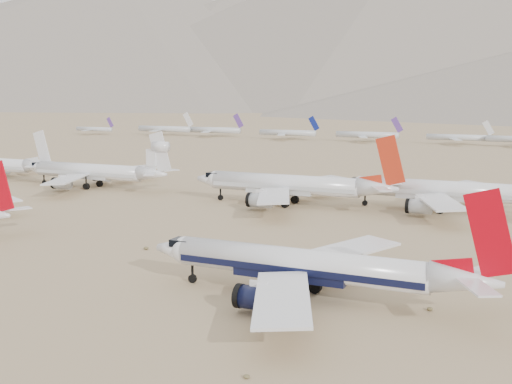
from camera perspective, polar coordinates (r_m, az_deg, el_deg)
ground at (r=96.96m, az=0.49°, el=-8.80°), size 7000.00×7000.00×0.00m
main_airliner at (r=92.11m, az=5.11°, el=-6.63°), size 50.18×49.01×17.71m
row2_gold_tail at (r=166.19m, az=16.55°, el=0.08°), size 52.20×51.05×18.59m
row2_orange_tail at (r=167.91m, az=3.29°, el=0.60°), size 54.39×53.21×19.40m
row2_white_trijet at (r=204.66m, az=-14.03°, el=1.79°), size 51.83×50.65×18.36m
distant_storage_row at (r=387.58m, az=16.29°, el=4.74°), size 510.25×51.85×14.09m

